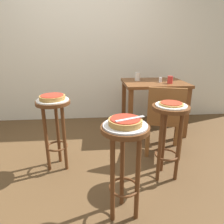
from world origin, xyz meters
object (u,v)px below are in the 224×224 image
object	(u,v)px
pizza_foreground	(125,122)
cup_far_edge	(137,77)
serving_plate_foreground	(125,125)
pizza_leftside	(52,97)
wooden_chair	(165,118)
stool_foreground	(125,154)
dining_table	(154,90)
serving_plate_middle	(171,105)
serving_plate_leftside	(53,100)
cup_near_edge	(170,80)
pizza_server_knife	(130,119)
condiment_shaker	(160,80)
stool_middle	(169,128)
stool_leftside	(55,121)
pizza_middle	(171,104)

from	to	relation	value
pizza_foreground	cup_far_edge	xyz separation A→B (m)	(0.44, 1.71, 0.03)
serving_plate_foreground	pizza_leftside	bearing A→B (deg)	131.06
cup_far_edge	wooden_chair	size ratio (longest dim) A/B	0.14
stool_foreground	dining_table	distance (m)	1.75
serving_plate_foreground	serving_plate_middle	distance (m)	0.65
serving_plate_middle	dining_table	size ratio (longest dim) A/B	0.32
serving_plate_leftside	wooden_chair	distance (m)	1.27
pizza_leftside	serving_plate_leftside	bearing A→B (deg)	180.00
serving_plate_middle	serving_plate_leftside	xyz separation A→B (m)	(-1.11, 0.28, 0.00)
cup_near_edge	cup_far_edge	world-z (taller)	cup_far_edge
dining_table	pizza_server_knife	distance (m)	1.76
pizza_leftside	wooden_chair	size ratio (longest dim) A/B	0.29
stool_foreground	serving_plate_foreground	world-z (taller)	serving_plate_foreground
serving_plate_middle	cup_far_edge	size ratio (longest dim) A/B	2.33
serving_plate_leftside	cup_far_edge	distance (m)	1.46
serving_plate_middle	pizza_leftside	world-z (taller)	pizza_leftside
pizza_leftside	condiment_shaker	xyz separation A→B (m)	(1.36, 0.83, 0.01)
stool_foreground	cup_far_edge	xyz separation A→B (m)	(0.44, 1.71, 0.29)
stool_middle	pizza_leftside	size ratio (longest dim) A/B	3.02
serving_plate_foreground	stool_leftside	world-z (taller)	serving_plate_foreground
stool_middle	wooden_chair	distance (m)	0.48
serving_plate_foreground	pizza_middle	distance (m)	0.65
serving_plate_foreground	pizza_server_knife	xyz separation A→B (m)	(0.03, -0.02, 0.06)
dining_table	cup_far_edge	world-z (taller)	cup_far_edge
stool_leftside	dining_table	size ratio (longest dim) A/B	0.85
serving_plate_middle	cup_near_edge	size ratio (longest dim) A/B	2.76
dining_table	stool_leftside	bearing A→B (deg)	-145.12
stool_middle	serving_plate_foreground	bearing A→B (deg)	-138.38
pizza_middle	cup_near_edge	distance (m)	1.08
cup_far_edge	stool_leftside	bearing A→B (deg)	-136.80
pizza_foreground	serving_plate_leftside	xyz separation A→B (m)	(-0.62, 0.71, -0.03)
stool_middle	serving_plate_leftside	size ratio (longest dim) A/B	2.39
dining_table	serving_plate_middle	bearing A→B (deg)	-98.95
dining_table	condiment_shaker	world-z (taller)	condiment_shaker
wooden_chair	cup_far_edge	bearing A→B (deg)	101.39
serving_plate_middle	wooden_chair	xyz separation A→B (m)	(0.12, 0.45, -0.30)
stool_middle	stool_leftside	bearing A→B (deg)	165.94
serving_plate_foreground	pizza_middle	world-z (taller)	pizza_middle
stool_leftside	cup_far_edge	size ratio (longest dim) A/B	6.23
pizza_middle	dining_table	distance (m)	1.20
pizza_leftside	pizza_server_knife	distance (m)	0.98
serving_plate_middle	stool_leftside	size ratio (longest dim) A/B	0.37
pizza_foreground	stool_middle	bearing A→B (deg)	41.62
condiment_shaker	wooden_chair	xyz separation A→B (m)	(-0.13, -0.65, -0.33)
wooden_chair	stool_leftside	bearing A→B (deg)	-171.77
stool_leftside	dining_table	xyz separation A→B (m)	(1.29, 0.90, 0.09)
cup_near_edge	stool_foreground	bearing A→B (deg)	-120.38
serving_plate_leftside	cup_near_edge	size ratio (longest dim) A/B	3.08
wooden_chair	pizza_server_knife	world-z (taller)	wooden_chair
serving_plate_leftside	pizza_middle	bearing A→B (deg)	-14.06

